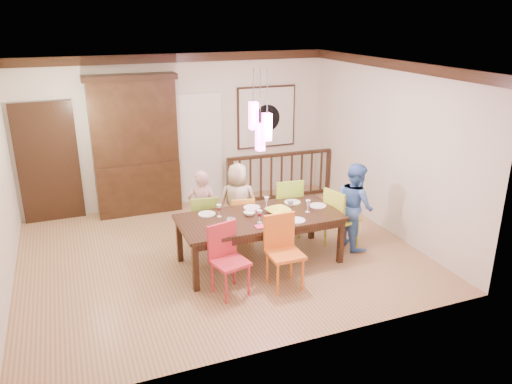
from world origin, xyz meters
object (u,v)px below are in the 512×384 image
object	(u,v)px
person_end_right	(355,206)
person_far_left	(202,209)
chair_end_right	(342,214)
person_far_mid	(238,202)
balustrade	(282,175)
dining_table	(260,221)
china_hutch	(135,146)
chair_far_left	(204,217)

from	to	relation	value
person_end_right	person_far_left	bearing A→B (deg)	71.01
chair_end_right	person_far_mid	size ratio (longest dim) A/B	0.76
balustrade	person_far_left	size ratio (longest dim) A/B	1.78
person_far_mid	person_end_right	distance (m)	1.90
balustrade	person_far_left	bearing A→B (deg)	-140.49
dining_table	chair_end_right	bearing A→B (deg)	0.46
china_hutch	person_end_right	distance (m)	4.14
chair_far_left	person_far_left	world-z (taller)	person_far_left
china_hutch	person_end_right	bearing A→B (deg)	-42.98
balustrade	person_far_mid	world-z (taller)	person_far_mid
person_far_left	person_far_mid	bearing A→B (deg)	-154.43
dining_table	person_far_mid	xyz separation A→B (m)	(-0.03, 0.91, -0.02)
chair_end_right	person_end_right	size ratio (longest dim) A/B	0.71
chair_far_left	person_far_left	distance (m)	0.13
dining_table	chair_end_right	distance (m)	1.43
person_far_left	person_end_right	world-z (taller)	person_end_right
dining_table	chair_far_left	size ratio (longest dim) A/B	2.66
china_hutch	person_far_mid	world-z (taller)	china_hutch
chair_end_right	balustrade	xyz separation A→B (m)	(0.01, 2.40, -0.07)
chair_far_left	chair_end_right	world-z (taller)	chair_end_right
person_far_mid	person_end_right	bearing A→B (deg)	169.52
chair_end_right	person_end_right	bearing A→B (deg)	-117.09
chair_far_left	person_far_mid	world-z (taller)	person_far_mid
dining_table	person_end_right	size ratio (longest dim) A/B	1.73
dining_table	person_end_right	bearing A→B (deg)	-1.15
dining_table	person_far_mid	bearing A→B (deg)	91.64
chair_far_left	person_far_left	bearing A→B (deg)	-78.98
chair_far_left	person_end_right	world-z (taller)	person_end_right
chair_end_right	balustrade	world-z (taller)	chair_end_right
chair_end_right	china_hutch	bearing A→B (deg)	30.84
dining_table	person_far_left	distance (m)	1.06
dining_table	person_far_mid	distance (m)	0.91
person_far_left	person_end_right	size ratio (longest dim) A/B	0.93
balustrade	person_far_left	world-z (taller)	person_far_left
balustrade	person_end_right	world-z (taller)	person_end_right
china_hutch	person_far_mid	xyz separation A→B (m)	(1.34, -1.86, -0.64)
dining_table	person_far_left	bearing A→B (deg)	127.58
chair_far_left	chair_end_right	size ratio (longest dim) A/B	0.92
chair_end_right	balustrade	size ratio (longest dim) A/B	0.43
dining_table	balustrade	world-z (taller)	balustrade
chair_end_right	balustrade	bearing A→B (deg)	-14.93
person_far_left	person_end_right	bearing A→B (deg)	178.77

